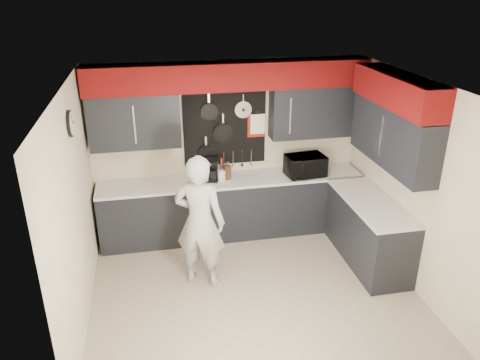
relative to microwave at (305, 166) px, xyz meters
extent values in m
plane|color=tan|center=(-1.09, -1.35, -1.08)|extent=(4.00, 4.00, 0.00)
cube|color=beige|center=(-1.09, 0.40, 0.22)|extent=(4.00, 0.01, 2.60)
cube|color=black|center=(-2.42, 0.24, 0.75)|extent=(1.24, 0.32, 0.75)
cube|color=black|center=(0.19, 0.24, 0.75)|extent=(1.34, 0.32, 0.75)
cube|color=#640B0B|center=(-1.09, 0.22, 1.32)|extent=(3.94, 0.36, 0.38)
cube|color=black|center=(-1.14, 0.39, 0.55)|extent=(1.22, 0.03, 1.15)
cylinder|color=black|center=(-1.37, 0.35, 0.80)|extent=(0.26, 0.04, 0.26)
cylinder|color=black|center=(-1.17, 0.35, 0.47)|extent=(0.30, 0.04, 0.30)
cylinder|color=black|center=(-1.43, 0.35, 0.16)|extent=(0.27, 0.04, 0.27)
cylinder|color=silver|center=(-0.87, 0.35, 0.80)|extent=(0.25, 0.02, 0.25)
cube|color=#9C180C|center=(-0.67, 0.37, 0.54)|extent=(0.26, 0.01, 0.34)
cube|color=white|center=(-0.65, 0.35, 0.57)|extent=(0.22, 0.01, 0.30)
cylinder|color=silver|center=(-1.59, 0.36, 0.05)|extent=(0.01, 0.01, 0.20)
cylinder|color=silver|center=(-1.45, 0.36, 0.05)|extent=(0.01, 0.01, 0.20)
cylinder|color=silver|center=(-1.31, 0.36, 0.05)|extent=(0.01, 0.01, 0.20)
cylinder|color=silver|center=(-1.17, 0.36, 0.05)|extent=(0.01, 0.01, 0.20)
cylinder|color=silver|center=(-1.02, 0.36, 0.05)|extent=(0.01, 0.01, 0.20)
cylinder|color=silver|center=(-0.88, 0.36, 0.05)|extent=(0.01, 0.01, 0.20)
cylinder|color=silver|center=(-0.74, 0.36, 0.05)|extent=(0.01, 0.01, 0.20)
cube|color=beige|center=(0.90, -1.35, 0.22)|extent=(0.01, 3.50, 2.60)
cube|color=black|center=(0.75, -1.05, 0.75)|extent=(0.32, 1.70, 0.75)
cube|color=#640B0B|center=(0.73, -1.05, 1.32)|extent=(0.36, 1.70, 0.38)
cube|color=beige|center=(-3.09, -1.35, 0.22)|extent=(0.01, 3.50, 2.60)
cylinder|color=black|center=(-3.07, -0.95, 1.10)|extent=(0.04, 0.30, 0.30)
cylinder|color=white|center=(-3.05, -0.95, 1.10)|extent=(0.01, 0.26, 0.26)
cube|color=black|center=(-1.09, 0.10, -0.64)|extent=(3.90, 0.60, 0.88)
cube|color=silver|center=(-1.09, 0.09, -0.18)|extent=(3.90, 0.63, 0.04)
cube|color=black|center=(0.61, -1.00, -0.64)|extent=(0.60, 1.60, 0.88)
cube|color=silver|center=(0.59, -1.00, -0.18)|extent=(0.63, 1.60, 0.04)
cube|color=black|center=(-1.09, -0.16, -1.03)|extent=(3.90, 0.06, 0.10)
imported|color=black|center=(0.00, 0.00, 0.00)|extent=(0.60, 0.44, 0.31)
cube|color=#361811|center=(-1.17, 0.09, -0.05)|extent=(0.12, 0.12, 0.21)
cylinder|color=white|center=(-1.25, 0.07, -0.08)|extent=(0.12, 0.12, 0.15)
cube|color=black|center=(-1.38, 0.09, -0.14)|extent=(0.23, 0.26, 0.03)
cube|color=black|center=(-1.38, 0.16, 0.01)|extent=(0.18, 0.11, 0.29)
cube|color=black|center=(-1.38, 0.09, 0.14)|extent=(0.23, 0.26, 0.06)
cylinder|color=black|center=(-1.38, 0.07, -0.06)|extent=(0.11, 0.11, 0.14)
imported|color=#B1B1AE|center=(-1.71, -1.06, -0.20)|extent=(0.76, 0.65, 1.75)
camera|label=1|loc=(-2.22, -6.13, 2.57)|focal=35.00mm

